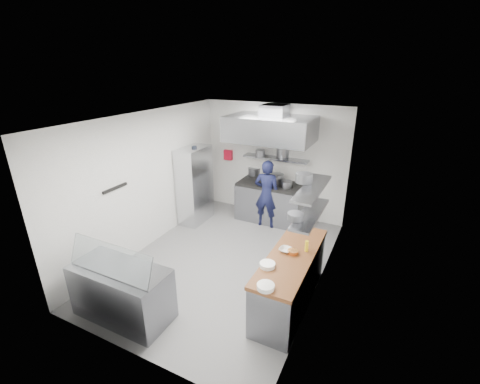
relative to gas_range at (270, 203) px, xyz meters
The scene contains 36 objects.
floor 2.15m from the gas_range, 92.73° to the right, with size 5.00×5.00×0.00m, color slate.
ceiling 3.15m from the gas_range, 92.73° to the right, with size 5.00×5.00×0.00m, color silver.
wall_back 1.04m from the gas_range, 104.04° to the left, with size 3.60×0.02×2.80m, color white.
wall_front 4.70m from the gas_range, 91.25° to the right, with size 3.60×0.02×2.80m, color white.
wall_left 2.99m from the gas_range, 132.14° to the right, with size 5.00×0.02×2.80m, color white.
wall_right 2.86m from the gas_range, 51.01° to the right, with size 5.00×0.02×2.80m, color white.
gas_range is the anchor object (origin of this frame).
cooktop 0.48m from the gas_range, ahead, with size 1.57×0.78×0.06m, color black.
stock_pot_left 0.95m from the gas_range, 148.28° to the left, with size 0.31×0.31×0.20m, color slate.
stock_pot_mid 0.64m from the gas_range, 11.06° to the left, with size 0.33×0.33×0.24m, color slate.
stock_pot_right 0.73m from the gas_range, 15.63° to the right, with size 0.27×0.27×0.16m, color slate.
over_range_shelf 1.10m from the gas_range, 90.00° to the left, with size 1.60×0.30×0.04m, color gray.
shelf_pot_a 1.24m from the gas_range, 160.81° to the left, with size 0.23×0.23×0.18m, color slate.
shelf_pot_b 1.27m from the gas_range, 72.69° to the left, with size 0.30×0.30×0.22m, color slate.
extractor_hood 1.86m from the gas_range, 90.00° to the right, with size 1.90×1.15×0.55m, color gray.
hood_duct 2.23m from the gas_range, 90.00° to the left, with size 0.55×0.55×0.24m, color slate.
red_firebox 1.70m from the gas_range, 165.86° to the left, with size 0.22×0.10×0.26m, color red.
chef 0.52m from the gas_range, 84.48° to the right, with size 0.60×0.39×1.63m, color #121536.
wire_rack 1.90m from the gas_range, 152.52° to the right, with size 0.50×0.90×1.85m, color silver.
rack_bin_a 2.06m from the gas_range, 143.58° to the right, with size 0.14×0.18×0.16m, color white.
rack_bin_b 1.95m from the gas_range, 157.96° to the right, with size 0.15×0.19×0.17m, color yellow.
rack_jar 2.25m from the gas_range, 151.39° to the right, with size 0.12×0.12×0.18m, color black.
knife_strip 3.70m from the gas_range, 122.01° to the right, with size 0.04×0.55×0.05m, color black.
prep_counter_base 3.03m from the gas_range, 62.93° to the right, with size 0.62×2.00×0.84m, color gray.
prep_counter_top 3.06m from the gas_range, 62.93° to the right, with size 0.65×2.04×0.06m, color brown.
plate_stack_a 3.89m from the gas_range, 70.03° to the right, with size 0.23×0.23×0.06m, color white.
plate_stack_b 3.40m from the gas_range, 69.88° to the right, with size 0.23×0.23×0.06m, color white.
copper_pan 3.04m from the gas_range, 62.58° to the right, with size 0.17×0.17×0.06m, color #D37F3B.
squeeze_bottle 2.99m from the gas_range, 58.22° to the right, with size 0.06×0.06×0.18m, color yellow.
mixing_bowl 2.97m from the gas_range, 64.57° to the right, with size 0.20×0.20×0.05m, color white.
wall_shelf_lower 3.04m from the gas_range, 57.31° to the right, with size 0.30×1.30×0.04m, color gray.
wall_shelf_upper 3.21m from the gas_range, 57.31° to the right, with size 0.30×1.30×0.04m, color gray.
shelf_pot_c 3.26m from the gas_range, 62.80° to the right, with size 0.24×0.24×0.10m, color slate.
shelf_pot_d 3.07m from the gas_range, 58.89° to the right, with size 0.26×0.26×0.14m, color slate.
display_case 4.18m from the gas_range, 101.11° to the right, with size 1.50×0.70×0.85m, color gray.
display_glass 4.34m from the gas_range, 100.81° to the right, with size 1.47×0.02×0.45m, color silver.
Camera 1 is at (2.63, -4.74, 3.62)m, focal length 24.00 mm.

